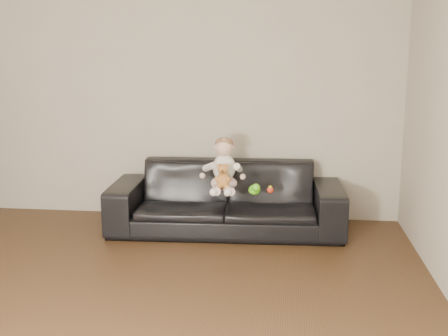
# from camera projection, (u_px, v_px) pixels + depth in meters

# --- Properties ---
(floor) EXTENTS (5.50, 5.50, 0.00)m
(floor) POSITION_uv_depth(u_px,v_px,m) (73.00, 336.00, 3.56)
(floor) COLOR #492F19
(floor) RESTS_ON ground
(wall_back) EXTENTS (5.00, 0.00, 5.00)m
(wall_back) POSITION_uv_depth(u_px,v_px,m) (164.00, 96.00, 5.96)
(wall_back) COLOR #B6AC99
(wall_back) RESTS_ON ground
(sofa) EXTENTS (2.33, 0.99, 0.67)m
(sofa) POSITION_uv_depth(u_px,v_px,m) (226.00, 198.00, 5.59)
(sofa) COLOR black
(sofa) RESTS_ON floor
(baby) EXTENTS (0.39, 0.47, 0.52)m
(baby) POSITION_uv_depth(u_px,v_px,m) (224.00, 167.00, 5.40)
(baby) COLOR #FED7D7
(baby) RESTS_ON sofa
(teddy_bear) EXTENTS (0.16, 0.16, 0.23)m
(teddy_bear) POSITION_uv_depth(u_px,v_px,m) (223.00, 176.00, 5.26)
(teddy_bear) COLOR #C27C37
(teddy_bear) RESTS_ON sofa
(toy_green) EXTENTS (0.12, 0.14, 0.10)m
(toy_green) POSITION_uv_depth(u_px,v_px,m) (254.00, 190.00, 5.28)
(toy_green) COLOR #5AD919
(toy_green) RESTS_ON sofa
(toy_rattle) EXTENTS (0.07, 0.07, 0.06)m
(toy_rattle) POSITION_uv_depth(u_px,v_px,m) (270.00, 190.00, 5.34)
(toy_rattle) COLOR red
(toy_rattle) RESTS_ON sofa
(toy_blue_disc) EXTENTS (0.11, 0.11, 0.01)m
(toy_blue_disc) POSITION_uv_depth(u_px,v_px,m) (254.00, 190.00, 5.44)
(toy_blue_disc) COLOR blue
(toy_blue_disc) RESTS_ON sofa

